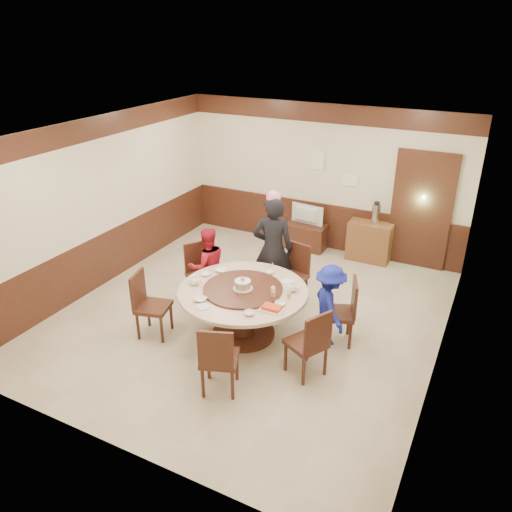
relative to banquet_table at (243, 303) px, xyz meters
The scene contains 31 objects.
room 0.79m from the banquet_table, 105.19° to the left, with size 6.00×6.04×2.84m.
banquet_table is the anchor object (origin of this frame).
chair_0 1.37m from the banquet_table, 20.76° to the left, with size 0.57×0.57×0.97m.
chair_1 1.23m from the banquet_table, 78.69° to the left, with size 0.52×0.52×0.97m.
chair_2 1.22m from the banquet_table, 151.36° to the left, with size 0.61×0.61×0.97m.
chair_3 1.32m from the banquet_table, 154.63° to the right, with size 0.54×0.53×0.97m.
chair_4 1.23m from the banquet_table, 75.57° to the right, with size 0.57×0.57×0.97m.
chair_5 1.22m from the banquet_table, 19.61° to the right, with size 0.60×0.60×0.97m.
person_standing 1.20m from the banquet_table, 94.23° to the left, with size 0.64×0.42×1.76m, color black.
person_red 1.13m from the banquet_table, 148.10° to the left, with size 0.62×0.48×1.28m, color #A81625.
person_blue 1.21m from the banquet_table, 19.24° to the left, with size 0.77×0.44×1.19m, color navy.
birthday_cake 0.31m from the banquet_table, 67.81° to the right, with size 0.27×0.27×0.19m.
teapot_left 0.76m from the banquet_table, 165.48° to the right, with size 0.17×0.15×0.13m, color white.
teapot_right 0.73m from the banquet_table, 23.65° to the left, with size 0.17×0.15×0.13m, color white.
bowl_0 0.69m from the banquet_table, 148.52° to the left, with size 0.17×0.17×0.04m, color white.
bowl_1 0.70m from the banquet_table, 54.86° to the right, with size 0.15×0.15×0.05m, color white.
bowl_2 0.68m from the banquet_table, 124.58° to the right, with size 0.17×0.17×0.04m, color white.
bowl_3 0.70m from the banquet_table, 13.25° to the right, with size 0.15×0.15×0.05m, color white.
bowl_4 0.74m from the banquet_table, 169.23° to the left, with size 0.14×0.14×0.03m, color white.
bowl_5 0.66m from the banquet_table, 79.10° to the left, with size 0.14×0.14×0.04m, color white.
saucer_near 0.73m from the banquet_table, 111.04° to the right, with size 0.18×0.18×0.01m, color white.
saucer_far 0.71m from the banquet_table, 48.01° to the left, with size 0.18×0.18×0.01m, color white.
shrimp_platter 0.71m from the banquet_table, 27.85° to the right, with size 0.30×0.20×0.06m.
bottle_0 0.55m from the banquet_table, ahead, with size 0.06×0.06×0.16m, color silver.
bottle_1 0.74m from the banquet_table, ahead, with size 0.06×0.06×0.16m, color silver.
tv_stand 3.31m from the banquet_table, 96.44° to the left, with size 0.85×0.45×0.50m, color #3D1D13.
television 3.30m from the banquet_table, 96.44° to the left, with size 0.67×0.09×0.39m, color #959597.
side_cabinet 3.44m from the banquet_table, 74.45° to the left, with size 0.80×0.40×0.75m, color brown.
thermos 3.48m from the banquet_table, 73.42° to the left, with size 0.15×0.15×0.38m, color silver.
notice_left 3.70m from the banquet_table, 94.22° to the left, with size 0.25×0.00×0.35m, color white.
notice_right 3.62m from the banquet_table, 83.57° to the left, with size 0.30×0.00×0.22m, color white.
Camera 1 is at (3.06, -5.86, 4.13)m, focal length 35.00 mm.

